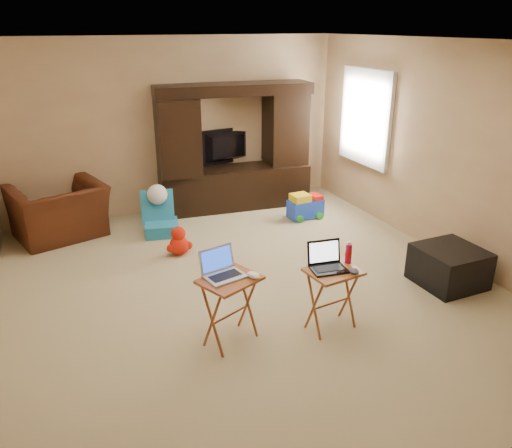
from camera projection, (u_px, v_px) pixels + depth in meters
name	position (u px, v px, depth m)	size (l,w,h in m)	color
floor	(249.00, 286.00, 5.40)	(5.50, 5.50, 0.00)	tan
ceiling	(247.00, 41.00, 4.47)	(5.50, 5.50, 0.00)	silver
wall_back	(176.00, 126.00, 7.28)	(5.00, 5.00, 0.00)	tan
wall_front	(450.00, 312.00, 2.60)	(5.00, 5.00, 0.00)	tan
wall_right	(444.00, 151.00, 5.86)	(5.50, 5.50, 0.00)	tan
window_pane	(366.00, 117.00, 7.11)	(1.20, 1.20, 0.00)	white
window_frame	(365.00, 117.00, 7.11)	(0.06, 1.14, 1.34)	white
entertainment_center	(234.00, 148.00, 7.42)	(2.27, 0.57, 1.86)	black
television	(229.00, 147.00, 7.62)	(0.94, 0.12, 0.54)	black
recliner	(59.00, 211.00, 6.53)	(1.10, 0.96, 0.72)	#4A1D0F
child_rocker	(161.00, 214.00, 6.64)	(0.44, 0.50, 0.58)	#1B6E99
plush_toy	(179.00, 241.00, 6.08)	(0.33, 0.28, 0.37)	red
push_toy	(305.00, 205.00, 7.24)	(0.51, 0.36, 0.38)	blue
ottoman	(449.00, 266.00, 5.39)	(0.64, 0.64, 0.41)	black
tray_table_left	(230.00, 310.00, 4.36)	(0.48, 0.39, 0.63)	#A85328
tray_table_right	(332.00, 299.00, 4.56)	(0.46, 0.37, 0.60)	#AB5829
laptop_left	(225.00, 265.00, 4.21)	(0.33, 0.27, 0.24)	#B2B1B6
laptop_right	(329.00, 258.00, 4.40)	(0.31, 0.26, 0.24)	black
mouse_left	(253.00, 275.00, 4.24)	(0.08, 0.13, 0.05)	white
mouse_right	(354.00, 271.00, 4.38)	(0.08, 0.12, 0.05)	#38393C
water_bottle	(348.00, 254.00, 4.55)	(0.06, 0.06, 0.18)	red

